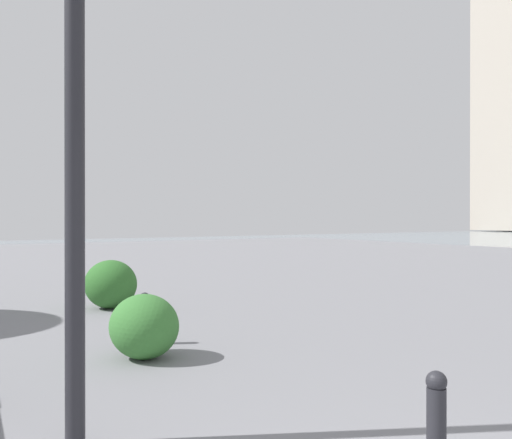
% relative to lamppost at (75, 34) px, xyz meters
% --- Properties ---
extents(lamppost, '(0.98, 0.28, 4.45)m').
position_rel_lamppost_xyz_m(lamppost, '(0.00, 0.00, 0.00)').
color(lamppost, '#232328').
rests_on(lamppost, ground).
extents(bollard_near, '(0.13, 0.13, 0.68)m').
position_rel_lamppost_xyz_m(bollard_near, '(-1.74, -1.73, -2.56)').
color(bollard_near, '#232328').
rests_on(bollard_near, ground).
extents(bollard_mid, '(0.13, 0.13, 0.66)m').
position_rel_lamppost_xyz_m(bollard_mid, '(2.78, -1.59, -2.57)').
color(bollard_mid, '#232328').
rests_on(bollard_mid, ground).
extents(shrub_low, '(1.01, 0.91, 0.86)m').
position_rel_lamppost_xyz_m(shrub_low, '(5.79, -2.12, -2.49)').
color(shrub_low, '#2D6628').
rests_on(shrub_low, ground).
extents(shrub_round, '(0.87, 0.78, 0.74)m').
position_rel_lamppost_xyz_m(shrub_round, '(2.09, -1.32, -2.55)').
color(shrub_round, '#387533').
rests_on(shrub_round, ground).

